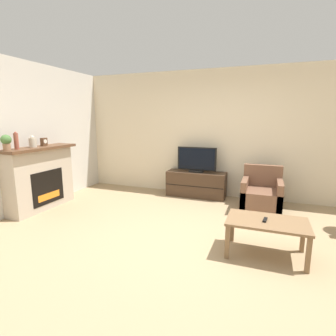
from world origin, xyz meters
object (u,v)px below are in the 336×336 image
tv_stand (196,184)px  coffee_table (267,225)px  fireplace (40,177)px  armchair (261,196)px  tv (197,161)px  mantel_vase_centre_left (33,142)px  potted_plant (6,142)px  mantel_vase_left (16,141)px  mantel_clock (44,142)px  remote (265,220)px

tv_stand → coffee_table: (1.45, -2.14, 0.12)m
fireplace → armchair: fireplace is taller
armchair → tv: bearing=162.9°
mantel_vase_centre_left → armchair: bearing=20.8°
tv → coffee_table: bearing=-55.9°
tv_stand → armchair: armchair is taller
coffee_table → potted_plant: bearing=-176.4°
mantel_vase_left → coffee_table: bearing=1.0°
mantel_clock → potted_plant: potted_plant is taller
fireplace → mantel_vase_left: 0.84m
mantel_vase_centre_left → tv_stand: mantel_vase_centre_left is taller
fireplace → remote: fireplace is taller
fireplace → tv_stand: bearing=35.0°
potted_plant → coffee_table: (3.97, 0.25, -0.92)m
tv → fireplace: bearing=-145.0°
mantel_vase_centre_left → armchair: 4.26m
fireplace → mantel_vase_centre_left: (0.02, -0.11, 0.67)m
fireplace → tv_stand: 3.11m
mantel_vase_left → tv: (2.52, 2.21, -0.52)m
fireplace → potted_plant: (0.02, -0.61, 0.72)m
potted_plant → armchair: 4.47m
mantel_vase_centre_left → armchair: size_ratio=0.26×
tv → remote: tv is taller
potted_plant → remote: potted_plant is taller
fireplace → coffee_table: fireplace is taller
remote → mantel_clock: bearing=179.9°
mantel_clock → tv: bearing=32.9°
mantel_clock → mantel_vase_left: bearing=-90.1°
mantel_clock → tv: size_ratio=0.18×
fireplace → mantel_vase_centre_left: size_ratio=6.86×
coffee_table → remote: (-0.03, -0.01, 0.07)m
potted_plant → remote: 4.04m
mantel_vase_centre_left → mantel_vase_left: bearing=-90.0°
fireplace → coffee_table: bearing=-5.2°
mantel_clock → remote: bearing=-7.5°
mantel_vase_centre_left → tv_stand: 3.30m
tv → mantel_vase_centre_left: bearing=-143.2°
fireplace → tv_stand: size_ratio=1.14×
fireplace → coffee_table: size_ratio=1.51×
mantel_vase_left → tv_stand: mantel_vase_left is taller
tv_stand → tv: (-0.00, -0.00, 0.52)m
mantel_clock → potted_plant: bearing=-90.1°
mantel_vase_centre_left → potted_plant: (0.00, -0.50, 0.05)m
mantel_clock → armchair: (3.87, 1.22, -0.98)m
mantel_clock → tv_stand: mantel_clock is taller
mantel_vase_centre_left → potted_plant: potted_plant is taller
tv_stand → remote: tv_stand is taller
coffee_table → fireplace: bearing=174.8°
mantel_vase_left → mantel_vase_centre_left: bearing=90.0°
mantel_clock → coffee_table: (3.97, -0.51, -0.85)m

